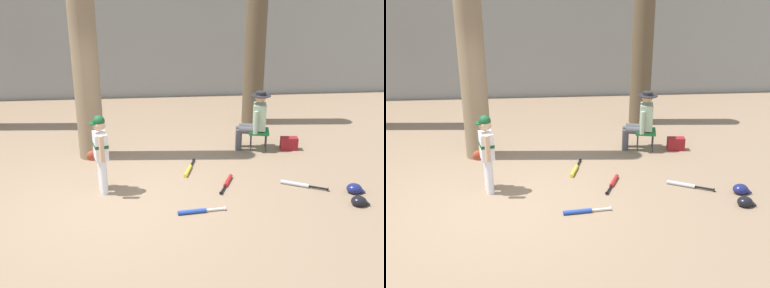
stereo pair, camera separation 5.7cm
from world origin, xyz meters
TOP-DOWN VIEW (x-y plane):
  - ground_plane at (0.00, 0.00)m, footprint 60.00×60.00m
  - concrete_back_wall at (0.00, 6.82)m, footprint 18.00×0.36m
  - tree_near_player at (-0.59, 2.12)m, footprint 0.67×0.67m
  - tree_behind_spectator at (3.01, 3.99)m, footprint 0.82×0.82m
  - young_ballplayer at (-0.25, 0.52)m, footprint 0.42×0.57m
  - folding_stool at (2.74, 2.18)m, footprint 0.47×0.47m
  - seated_spectator at (2.64, 2.20)m, footprint 0.68×0.54m
  - handbag_beside_stool at (3.36, 2.09)m, footprint 0.36×0.21m
  - bat_red_barrel at (1.83, 0.60)m, footprint 0.34×0.69m
  - bat_aluminum_silver at (3.01, 0.40)m, footprint 0.72×0.43m
  - bat_yellow_trainer at (1.23, 1.19)m, footprint 0.28×0.74m
  - bat_blue_youth at (1.19, -0.36)m, footprint 0.73×0.14m
  - batting_helmet_black at (3.72, -0.35)m, footprint 0.28×0.22m
  - batting_helmet_navy at (3.84, 0.07)m, footprint 0.29×0.23m

SIDE VIEW (x-z plane):
  - ground_plane at x=0.00m, z-range 0.00..0.00m
  - bat_red_barrel at x=1.83m, z-range 0.00..0.07m
  - bat_aluminum_silver at x=3.01m, z-range 0.00..0.07m
  - bat_yellow_trainer at x=1.23m, z-range 0.00..0.07m
  - bat_blue_youth at x=1.19m, z-range 0.00..0.07m
  - batting_helmet_black at x=3.72m, z-range -0.01..0.15m
  - batting_helmet_navy at x=3.84m, z-range -0.01..0.16m
  - handbag_beside_stool at x=3.36m, z-range 0.00..0.26m
  - folding_stool at x=2.74m, z-range 0.16..0.57m
  - seated_spectator at x=2.64m, z-range 0.04..1.24m
  - young_ballplayer at x=-0.25m, z-range 0.09..1.40m
  - concrete_back_wall at x=0.00m, z-range 0.00..2.77m
  - tree_behind_spectator at x=3.01m, z-range -0.42..4.24m
  - tree_near_player at x=-0.59m, z-range -0.32..5.89m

